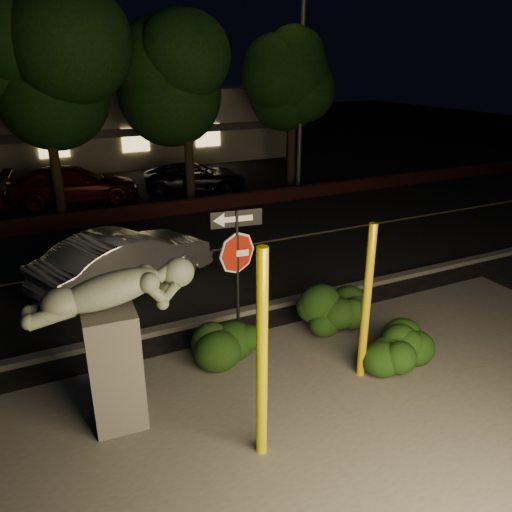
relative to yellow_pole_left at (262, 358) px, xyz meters
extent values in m
plane|color=black|center=(1.19, 11.17, -1.63)|extent=(90.00, 90.00, 0.00)
cube|color=#4C4944|center=(1.19, 0.17, -1.62)|extent=(14.00, 6.00, 0.02)
cube|color=black|center=(1.19, 8.17, -1.62)|extent=(80.00, 8.00, 0.01)
cube|color=tan|center=(1.19, 8.17, -1.61)|extent=(80.00, 0.12, 0.00)
cube|color=#4C4944|center=(1.19, 4.07, -1.57)|extent=(80.00, 0.25, 0.12)
cube|color=#401415|center=(1.19, 12.47, -1.38)|extent=(40.00, 0.35, 0.50)
cube|color=black|center=(1.19, 18.17, -1.62)|extent=(40.00, 12.00, 0.01)
cube|color=#6C6856|center=(1.19, 26.17, 0.37)|extent=(22.00, 10.00, 4.00)
cube|color=#333338|center=(1.19, 21.07, 0.37)|extent=(22.00, 0.20, 0.40)
cube|color=#FFD87F|center=(-0.81, 21.12, -0.03)|extent=(1.40, 0.08, 1.20)
cube|color=#FFD87F|center=(3.19, 21.12, -0.03)|extent=(1.40, 0.08, 1.20)
cube|color=#FFD87F|center=(7.19, 21.12, -0.03)|extent=(1.40, 0.08, 1.20)
cylinder|color=black|center=(-1.31, 14.37, 0.50)|extent=(0.36, 0.36, 4.25)
ellipsoid|color=black|center=(-1.31, 14.37, 4.44)|extent=(5.20, 5.20, 4.68)
cylinder|color=black|center=(3.69, 13.97, 0.37)|extent=(0.36, 0.36, 4.00)
ellipsoid|color=black|center=(3.69, 13.97, 4.05)|extent=(4.80, 4.80, 4.32)
cylinder|color=black|center=(8.69, 14.47, 0.32)|extent=(0.36, 0.36, 3.90)
ellipsoid|color=black|center=(8.69, 14.47, 3.81)|extent=(4.40, 4.40, 3.96)
cylinder|color=#D8CE04|center=(0.00, 0.00, 0.00)|extent=(0.16, 0.16, 3.26)
cylinder|color=gold|center=(2.52, 0.95, -0.16)|extent=(0.15, 0.15, 2.95)
cylinder|color=black|center=(0.86, 2.77, -0.18)|extent=(0.06, 0.06, 2.89)
cube|color=white|center=(0.86, 2.77, 0.44)|extent=(0.43, 0.08, 0.12)
cube|color=black|center=(0.86, 2.77, 1.11)|extent=(0.98, 0.14, 0.31)
cube|color=white|center=(0.86, 2.77, 1.11)|extent=(0.62, 0.09, 0.12)
cube|color=#4C4944|center=(-1.74, 1.60, -0.63)|extent=(0.82, 0.82, 1.99)
sphere|color=slate|center=(-0.65, 1.53, 0.81)|extent=(0.47, 0.47, 0.47)
ellipsoid|color=black|center=(0.71, 2.51, -1.07)|extent=(2.35, 1.73, 1.11)
ellipsoid|color=black|center=(3.19, 2.44, -1.02)|extent=(2.01, 1.31, 1.22)
ellipsoid|color=black|center=(3.34, 0.87, -1.15)|extent=(1.51, 1.07, 0.96)
cylinder|color=#49494E|center=(8.76, 13.89, 3.02)|extent=(0.19, 0.19, 9.30)
imported|color=#B4B3B9|center=(-0.51, 6.64, -0.87)|extent=(4.85, 3.33, 1.52)
imported|color=#3E0D0E|center=(-0.64, 15.84, -0.89)|extent=(5.29, 2.59, 1.48)
imported|color=black|center=(4.45, 15.58, -1.01)|extent=(4.81, 3.08, 1.23)
camera|label=1|loc=(-2.62, -5.22, 3.80)|focal=35.00mm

